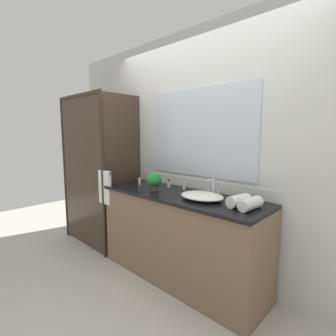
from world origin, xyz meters
TOP-DOWN VIEW (x-y plane):
  - ground_plane at (0.00, 0.00)m, footprint 8.00×8.00m
  - wall_back_with_mirror at (0.00, 0.34)m, footprint 4.40×0.06m
  - vanity_cabinet at (0.00, 0.01)m, footprint 1.80×0.58m
  - shower_enclosure at (-1.27, -0.19)m, footprint 1.20×0.59m
  - sink_basin at (0.29, -0.01)m, footprint 0.42×0.33m
  - faucet at (0.29, 0.17)m, footprint 0.17×0.13m
  - potted_plant at (-0.30, -0.06)m, footprint 0.16×0.16m
  - amenity_bottle_lotion at (-0.66, 0.05)m, footprint 0.03×0.03m
  - amenity_bottle_conditioner at (-0.11, 0.21)m, footprint 0.03×0.03m
  - amenity_bottle_shampoo at (-0.30, 0.17)m, footprint 0.03×0.03m
  - rolled_towel_near_edge at (0.76, -0.01)m, footprint 0.11×0.25m
  - rolled_towel_middle at (0.65, 0.01)m, footprint 0.14×0.23m

SIDE VIEW (x-z plane):
  - ground_plane at x=0.00m, z-range 0.00..0.00m
  - vanity_cabinet at x=0.00m, z-range 0.00..0.90m
  - sink_basin at x=0.29m, z-range 0.90..0.96m
  - amenity_bottle_lotion at x=-0.66m, z-range 0.90..0.98m
  - amenity_bottle_conditioner at x=-0.11m, z-range 0.90..0.99m
  - amenity_bottle_shampoo at x=-0.30m, z-range 0.90..0.99m
  - rolled_towel_near_edge at x=0.76m, z-range 0.90..1.00m
  - rolled_towel_middle at x=0.65m, z-range 0.90..1.00m
  - faucet at x=0.29m, z-range 0.87..1.04m
  - potted_plant at x=-0.30m, z-range 0.91..1.10m
  - shower_enclosure at x=-1.27m, z-range 0.02..2.02m
  - wall_back_with_mirror at x=0.00m, z-range 0.00..2.60m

